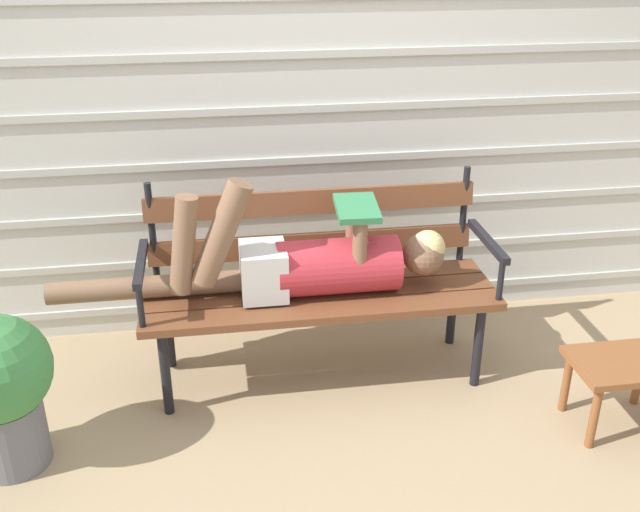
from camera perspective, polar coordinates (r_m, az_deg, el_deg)
ground_plane at (r=3.48m, az=0.18°, el=-9.84°), size 12.00×12.00×0.00m
house_siding at (r=3.59m, az=-1.43°, el=11.51°), size 5.35×0.08×2.29m
park_bench at (r=3.34m, az=-0.18°, el=-1.51°), size 1.59×0.49×0.92m
reclining_person at (r=3.22m, az=-1.23°, el=-0.47°), size 1.76×0.26×0.58m
footstool at (r=3.33m, az=22.49°, el=-8.38°), size 0.43×0.31×0.32m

